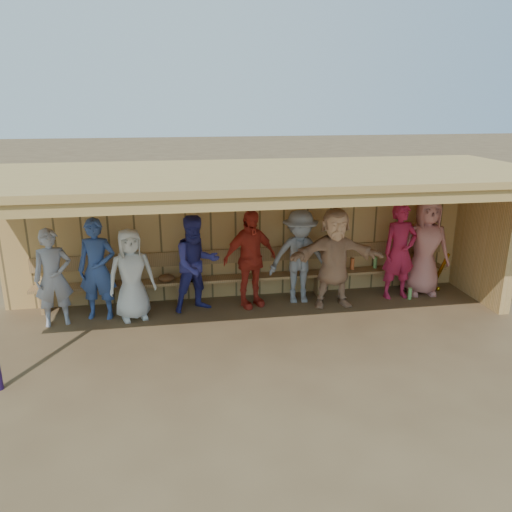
# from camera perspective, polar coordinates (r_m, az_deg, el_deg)

# --- Properties ---
(ground) EXTENTS (90.00, 90.00, 0.00)m
(ground) POSITION_cam_1_polar(r_m,az_deg,el_deg) (8.31, 0.41, -7.65)
(ground) COLOR brown
(ground) RESTS_ON ground
(player_a) EXTENTS (0.66, 0.50, 1.61)m
(player_a) POSITION_cam_1_polar(r_m,az_deg,el_deg) (8.61, -22.16, -2.31)
(player_a) COLOR #97979F
(player_a) RESTS_ON ground
(player_b) EXTENTS (0.86, 0.67, 1.55)m
(player_b) POSITION_cam_1_polar(r_m,az_deg,el_deg) (8.46, -14.05, -2.06)
(player_b) COLOR silver
(player_b) RESTS_ON ground
(player_c) EXTENTS (0.98, 0.86, 1.69)m
(player_c) POSITION_cam_1_polar(r_m,az_deg,el_deg) (8.56, -6.83, -0.90)
(player_c) COLOR navy
(player_c) RESTS_ON ground
(player_d) EXTENTS (1.10, 0.75, 1.74)m
(player_d) POSITION_cam_1_polar(r_m,az_deg,el_deg) (8.69, -0.70, -0.34)
(player_d) COLOR red
(player_d) RESTS_ON ground
(player_e) EXTENTS (1.13, 0.70, 1.69)m
(player_e) POSITION_cam_1_polar(r_m,az_deg,el_deg) (8.91, 5.01, -0.10)
(player_e) COLOR gray
(player_e) RESTS_ON ground
(player_f) EXTENTS (1.67, 0.61, 1.77)m
(player_f) POSITION_cam_1_polar(r_m,az_deg,el_deg) (8.80, 8.95, -0.22)
(player_f) COLOR tan
(player_f) RESTS_ON ground
(player_g) EXTENTS (0.67, 0.46, 1.78)m
(player_g) POSITION_cam_1_polar(r_m,az_deg,el_deg) (9.44, 16.08, 0.52)
(player_g) COLOR #AB1B3B
(player_g) RESTS_ON ground
(player_h) EXTENTS (0.97, 0.70, 1.83)m
(player_h) POSITION_cam_1_polar(r_m,az_deg,el_deg) (9.76, 18.76, 1.00)
(player_h) COLOR #BB7069
(player_h) RESTS_ON ground
(player_extra) EXTENTS (0.68, 0.50, 1.71)m
(player_extra) POSITION_cam_1_polar(r_m,az_deg,el_deg) (8.61, -17.68, -1.45)
(player_extra) COLOR #334C8C
(player_extra) RESTS_ON ground
(dugout_structure) EXTENTS (8.80, 3.20, 2.50)m
(dugout_structure) POSITION_cam_1_polar(r_m,az_deg,el_deg) (8.47, 2.22, 4.97)
(dugout_structure) COLOR tan
(dugout_structure) RESTS_ON ground
(bench) EXTENTS (7.60, 0.34, 0.93)m
(bench) POSITION_cam_1_polar(r_m,az_deg,el_deg) (9.13, -0.80, -1.72)
(bench) COLOR #A17645
(bench) RESTS_ON ground
(dugout_equipment) EXTENTS (6.38, 0.62, 0.80)m
(dugout_equipment) POSITION_cam_1_polar(r_m,az_deg,el_deg) (8.94, -5.43, -2.47)
(dugout_equipment) COLOR orange
(dugout_equipment) RESTS_ON ground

